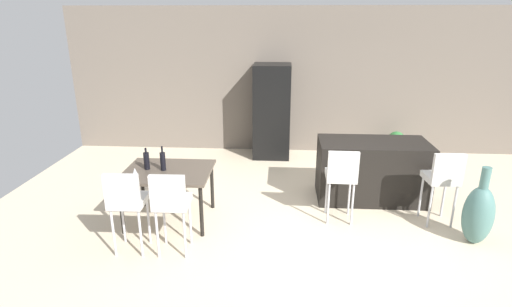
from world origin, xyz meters
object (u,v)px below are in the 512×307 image
Objects in this scene: bar_chair_middle at (443,176)px; wine_bottle_near at (147,161)px; wine_bottle_corner at (163,161)px; wine_glass_left at (135,172)px; dining_chair_near at (126,199)px; refrigerator at (272,111)px; potted_plant at (396,143)px; floor_vase at (478,214)px; dining_chair_far at (171,200)px; kitchen_island at (372,170)px; dining_table at (168,175)px; bar_chair_left at (341,174)px.

bar_chair_middle is 3.95m from wine_bottle_near.
wine_glass_left is at bearing -121.21° from wine_bottle_corner.
dining_chair_near is (-3.92, -0.95, 0.00)m from bar_chair_middle.
refrigerator reaches higher than potted_plant.
dining_chair_far is at bearing -172.57° from floor_vase.
dining_table is at bearing -162.74° from kitchen_island.
bar_chair_middle is 4.03m from dining_chair_near.
wine_glass_left is (-0.30, -0.39, 0.20)m from dining_table.
bar_chair_left is 0.90× the size of dining_table.
floor_vase is at bearing -57.62° from bar_chair_middle.
dining_chair_near is 4.01m from refrigerator.
dining_chair_near is 3.12× the size of wine_bottle_corner.
bar_chair_left is (-0.58, -0.79, 0.24)m from kitchen_island.
potted_plant is (3.53, 3.67, -0.38)m from dining_chair_far.
refrigerator reaches higher than wine_bottle_corner.
refrigerator is (1.32, 2.84, 0.25)m from dining_table.
dining_chair_near is at bearing -173.48° from floor_vase.
refrigerator is at bearing 110.36° from bar_chair_left.
potted_plant is (4.09, 3.23, -0.55)m from wine_glass_left.
refrigerator is (1.61, 2.82, 0.06)m from wine_bottle_near.
wine_bottle_corner reaches higher than potted_plant.
wine_bottle_corner reaches higher than floor_vase.
dining_chair_far is at bearing -0.00° from dining_chair_near.
dining_table is at bearing -3.11° from wine_bottle_corner.
bar_chair_middle is (0.75, -0.79, 0.24)m from kitchen_island.
bar_chair_left is 1.04× the size of floor_vase.
wine_bottle_corner is 0.61× the size of potted_plant.
bar_chair_left is at bearing -118.24° from potted_plant.
potted_plant is (-0.16, 3.18, -0.08)m from floor_vase.
floor_vase is (1.62, -0.47, -0.30)m from bar_chair_left.
dining_table is (-2.33, -0.12, -0.03)m from bar_chair_left.
bar_chair_left and dining_chair_far have the same top height.
refrigerator is at bearing 130.64° from bar_chair_middle.
bar_chair_middle is at bearing -49.36° from refrigerator.
wine_glass_left reaches higher than potted_plant.
dining_chair_near is at bearing -107.35° from dining_table.
dining_chair_far is (0.52, -0.00, 0.00)m from dining_chair_near.
bar_chair_left is 2.28m from dining_chair_far.
wine_bottle_near reaches higher than potted_plant.
kitchen_island is 3.06m from dining_table.
wine_bottle_near is 4.98m from potted_plant.
dining_chair_far is 6.03× the size of wine_glass_left.
kitchen_island is at bearing -114.51° from potted_plant.
dining_table is 1.11× the size of dining_chair_near.
bar_chair_middle is 3.99m from wine_glass_left.
dining_table is 0.53m from wine_glass_left.
dining_chair_far is 3.49× the size of wine_bottle_near.
wine_bottle_corner is at bearing -143.66° from potted_plant.
bar_chair_left reaches higher than kitchen_island.
dining_table is (-3.66, -0.12, -0.03)m from bar_chair_middle.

